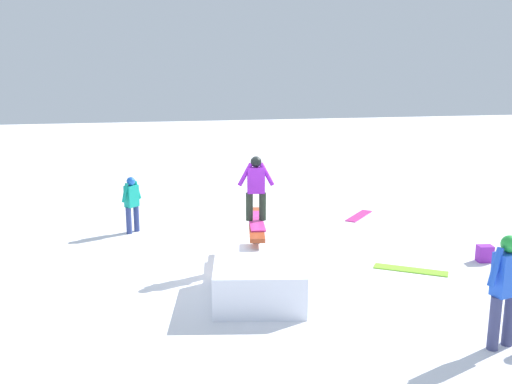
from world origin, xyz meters
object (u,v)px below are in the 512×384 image
at_px(backpack_on_snow, 485,254).
at_px(main_rider_on_rail, 256,190).
at_px(rail_feature, 256,229).
at_px(bystander_blue, 505,286).
at_px(bystander_teal, 132,202).
at_px(loose_snowboard_magenta, 359,216).
at_px(loose_snowboard_lime, 411,270).

bearing_deg(backpack_on_snow, main_rider_on_rail, 177.75).
bearing_deg(rail_feature, bystander_blue, -135.98).
xyz_separation_m(bystander_teal, bystander_blue, (-6.86, -5.16, 0.17)).
bearing_deg(loose_snowboard_magenta, rail_feature, -5.64).
height_order(loose_snowboard_lime, backpack_on_snow, backpack_on_snow).
bearing_deg(main_rider_on_rail, bystander_blue, -138.53).
bearing_deg(rail_feature, main_rider_on_rail, 0.00).
distance_m(main_rider_on_rail, bystander_blue, 4.92).
xyz_separation_m(bystander_blue, loose_snowboard_lime, (3.11, -0.18, -0.92)).
distance_m(main_rider_on_rail, backpack_on_snow, 4.87).
distance_m(rail_feature, loose_snowboard_magenta, 4.69).
distance_m(bystander_blue, loose_snowboard_magenta, 7.25).
xyz_separation_m(main_rider_on_rail, bystander_teal, (2.81, 2.44, -0.78)).
xyz_separation_m(main_rider_on_rail, backpack_on_snow, (-0.75, -4.61, -1.37)).
bearing_deg(bystander_teal, backpack_on_snow, -71.10).
relative_size(main_rider_on_rail, bystander_teal, 1.10).
height_order(bystander_teal, loose_snowboard_magenta, bystander_teal).
bearing_deg(loose_snowboard_lime, loose_snowboard_magenta, 114.78).
relative_size(rail_feature, bystander_teal, 1.73).
distance_m(bystander_teal, loose_snowboard_lime, 6.56).
bearing_deg(loose_snowboard_lime, rail_feature, -165.62).
bearing_deg(loose_snowboard_magenta, loose_snowboard_lime, 34.69).
bearing_deg(bystander_blue, bystander_teal, 111.79).
bearing_deg(loose_snowboard_magenta, bystander_teal, -44.92).
height_order(bystander_blue, loose_snowboard_magenta, bystander_blue).
relative_size(bystander_blue, loose_snowboard_lime, 1.18).
relative_size(loose_snowboard_lime, loose_snowboard_magenta, 1.09).
relative_size(main_rider_on_rail, loose_snowboard_magenta, 1.16).
bearing_deg(backpack_on_snow, loose_snowboard_lime, -166.91).
bearing_deg(backpack_on_snow, loose_snowboard_magenta, 114.06).
relative_size(rail_feature, loose_snowboard_magenta, 1.81).
relative_size(rail_feature, bystander_blue, 1.41).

